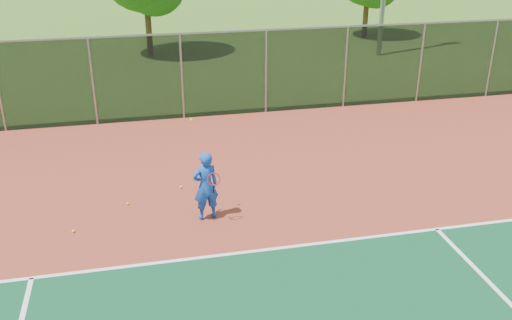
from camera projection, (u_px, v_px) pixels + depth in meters
The scene contains 6 objects.
court_apron at pixel (374, 264), 12.04m from camera, with size 30.00×20.00×0.02m, color maroon.
fence_back at pixel (266, 71), 20.33m from camera, with size 30.00×0.06×3.03m.
tennis_player at pixel (206, 186), 13.47m from camera, with size 0.70×0.68×2.54m.
practice_ball_0 at pixel (127, 204), 14.40m from camera, with size 0.07×0.07×0.07m, color #CFE51A.
practice_ball_2 at pixel (73, 231), 13.18m from camera, with size 0.07×0.07×0.07m, color #CFE51A.
practice_ball_3 at pixel (181, 187), 15.26m from camera, with size 0.07×0.07×0.07m, color #CFE51A.
Camera 1 is at (-4.59, -7.34, 6.92)m, focal length 40.00 mm.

